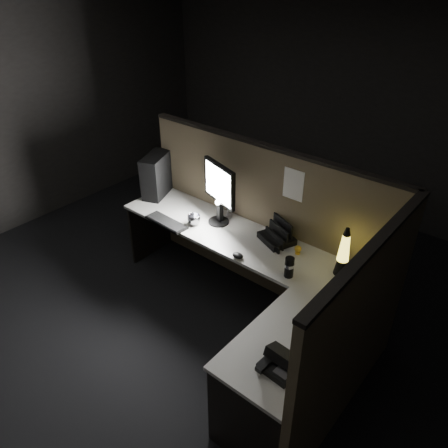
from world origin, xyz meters
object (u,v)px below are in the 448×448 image
Objects in this scene: lava_lamp at (343,255)px; desk_phone at (280,363)px; pc_tower at (157,175)px; monitor at (219,188)px; keyboard at (166,222)px.

desk_phone is (0.15, -1.11, -0.13)m from lava_lamp.
pc_tower reaches higher than lava_lamp.
monitor reaches higher than lava_lamp.
pc_tower is 0.66m from keyboard.
keyboard is (0.51, -0.37, -0.21)m from pc_tower.
lava_lamp is 1.12m from desk_phone.
keyboard is (-0.37, -0.35, -0.35)m from monitor.
pc_tower reaches higher than desk_phone.
keyboard is 1.90× the size of desk_phone.
lava_lamp is (1.26, 0.02, -0.18)m from monitor.
monitor reaches higher than pc_tower.
monitor is (0.88, -0.02, 0.14)m from pc_tower.
keyboard is 1.06× the size of lava_lamp.
lava_lamp reaches higher than desk_phone.
lava_lamp is (1.63, 0.36, 0.17)m from keyboard.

